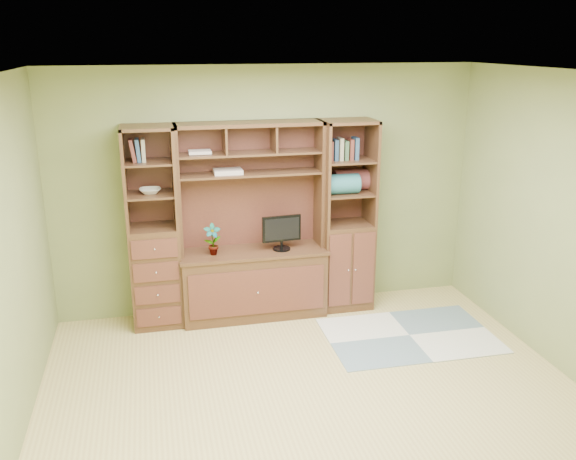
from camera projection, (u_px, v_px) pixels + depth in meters
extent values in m
cube|color=tan|center=(317.00, 400.00, 5.00)|extent=(4.60, 4.10, 0.04)
cube|color=white|center=(322.00, 74.00, 4.22)|extent=(4.60, 4.10, 0.04)
cube|color=olive|center=(268.00, 190.00, 6.47)|extent=(4.50, 0.04, 2.60)
cube|color=olive|center=(439.00, 394.00, 2.75)|extent=(4.50, 0.04, 2.60)
cube|color=olive|center=(0.00, 276.00, 4.13)|extent=(0.04, 4.00, 2.60)
cube|color=#462A18|center=(252.00, 223.00, 6.26)|extent=(1.54, 0.53, 2.05)
cube|color=#462A18|center=(153.00, 229.00, 6.08)|extent=(0.50, 0.45, 2.05)
cube|color=#462A18|center=(346.00, 216.00, 6.52)|extent=(0.55, 0.45, 2.05)
cube|color=#A3A9A8|center=(409.00, 335.00, 6.09)|extent=(1.66, 1.11, 0.01)
cube|color=black|center=(282.00, 226.00, 6.30)|extent=(0.43, 0.22, 0.51)
imported|color=#9E3E35|center=(213.00, 240.00, 6.18)|extent=(0.17, 0.12, 0.33)
cube|color=#C1B0A5|center=(228.00, 171.00, 6.13)|extent=(0.29, 0.21, 0.04)
imported|color=beige|center=(150.00, 191.00, 5.96)|extent=(0.21, 0.21, 0.05)
cube|color=#276168|center=(342.00, 184.00, 6.34)|extent=(0.36, 0.21, 0.21)
cube|color=brown|center=(352.00, 180.00, 6.50)|extent=(0.40, 0.22, 0.22)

